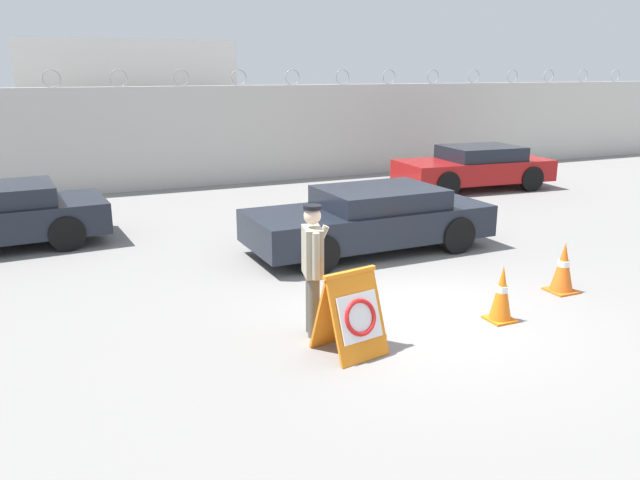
% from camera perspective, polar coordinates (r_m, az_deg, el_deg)
% --- Properties ---
extents(ground_plane, '(90.00, 90.00, 0.00)m').
position_cam_1_polar(ground_plane, '(8.94, 9.25, -6.64)').
color(ground_plane, gray).
extents(perimeter_wall, '(36.00, 0.30, 3.32)m').
position_cam_1_polar(perimeter_wall, '(18.71, -9.76, 9.37)').
color(perimeter_wall, beige).
rests_on(perimeter_wall, ground_plane).
extents(building_block, '(6.25, 6.07, 4.17)m').
position_cam_1_polar(building_block, '(22.45, -17.63, 11.49)').
color(building_block, silver).
rests_on(building_block, ground_plane).
extents(barricade_sign, '(0.81, 0.82, 1.03)m').
position_cam_1_polar(barricade_sign, '(7.48, 2.93, -6.68)').
color(barricade_sign, orange).
rests_on(barricade_sign, ground_plane).
extents(security_guard, '(0.49, 0.61, 1.71)m').
position_cam_1_polar(security_guard, '(7.85, -0.66, -2.24)').
color(security_guard, '#514C42').
rests_on(security_guard, ground_plane).
extents(traffic_cone_near, '(0.35, 0.35, 0.78)m').
position_cam_1_polar(traffic_cone_near, '(8.81, 16.28, -4.72)').
color(traffic_cone_near, orange).
rests_on(traffic_cone_near, ground_plane).
extents(traffic_cone_mid, '(0.41, 0.41, 0.79)m').
position_cam_1_polar(traffic_cone_mid, '(10.24, 21.35, -2.35)').
color(traffic_cone_mid, orange).
rests_on(traffic_cone_mid, ground_plane).
extents(parked_car_rear_sedan, '(4.60, 1.99, 1.19)m').
position_cam_1_polar(parked_car_rear_sedan, '(11.73, 4.63, 1.99)').
color(parked_car_rear_sedan, black).
rests_on(parked_car_rear_sedan, ground_plane).
extents(parked_car_far_side, '(4.48, 2.18, 1.22)m').
position_cam_1_polar(parked_car_far_side, '(18.43, 13.96, 6.50)').
color(parked_car_far_side, black).
rests_on(parked_car_far_side, ground_plane).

